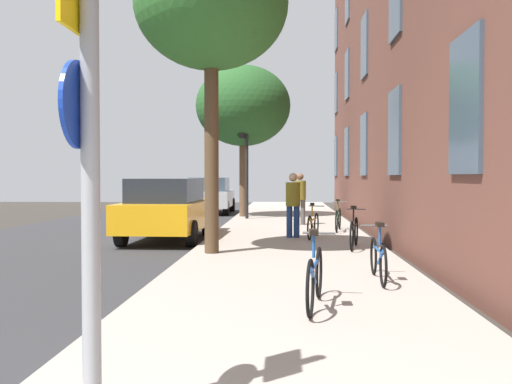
{
  "coord_description": "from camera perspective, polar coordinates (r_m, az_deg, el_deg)",
  "views": [
    {
      "loc": [
        1.01,
        -0.85,
        1.69
      ],
      "look_at": [
        0.32,
        12.14,
        1.33
      ],
      "focal_mm": 39.98,
      "sensor_mm": 36.0,
      "label": 1
    }
  ],
  "objects": [
    {
      "name": "ground_plane",
      "position": [
        16.3,
        -9.09,
        -4.38
      ],
      "size": [
        41.8,
        41.8,
        0.0
      ],
      "primitive_type": "plane",
      "color": "#332D28"
    },
    {
      "name": "road_asphalt",
      "position": [
        16.86,
        -16.1,
        -4.21
      ],
      "size": [
        7.0,
        38.0,
        0.01
      ],
      "primitive_type": "cube",
      "color": "#2D2D30",
      "rests_on": "ground"
    },
    {
      "name": "sidewalk",
      "position": [
        15.93,
        3.35,
        -4.29
      ],
      "size": [
        4.2,
        38.0,
        0.12
      ],
      "primitive_type": "cube",
      "color": "#9E9389",
      "rests_on": "ground"
    },
    {
      "name": "sign_post",
      "position": [
        3.8,
        -16.61,
        6.12
      ],
      "size": [
        0.16,
        0.6,
        3.27
      ],
      "color": "gray",
      "rests_on": "sidewalk"
    },
    {
      "name": "traffic_light",
      "position": [
        21.18,
        -1.19,
        4.41
      ],
      "size": [
        0.43,
        0.24,
        3.83
      ],
      "color": "black",
      "rests_on": "sidewalk"
    },
    {
      "name": "tree_near",
      "position": [
        12.15,
        -4.5,
        18.1
      ],
      "size": [
        3.12,
        3.12,
        6.39
      ],
      "color": "#4C3823",
      "rests_on": "sidewalk"
    },
    {
      "name": "tree_far",
      "position": [
        22.47,
        -1.3,
        8.57
      ],
      "size": [
        3.69,
        3.69,
        5.89
      ],
      "color": "brown",
      "rests_on": "sidewalk"
    },
    {
      "name": "bicycle_0",
      "position": [
        6.91,
        5.91,
        -8.41
      ],
      "size": [
        0.43,
        1.72,
        0.95
      ],
      "color": "black",
      "rests_on": "sidewalk"
    },
    {
      "name": "bicycle_1",
      "position": [
        8.77,
        12.13,
        -6.46
      ],
      "size": [
        0.42,
        1.67,
        0.89
      ],
      "color": "black",
      "rests_on": "sidewalk"
    },
    {
      "name": "bicycle_2",
      "position": [
        12.61,
        9.78,
        -3.92
      ],
      "size": [
        0.51,
        1.67,
        0.93
      ],
      "color": "black",
      "rests_on": "sidewalk"
    },
    {
      "name": "bicycle_3",
      "position": [
        14.56,
        5.74,
        -3.23
      ],
      "size": [
        0.51,
        1.62,
        0.9
      ],
      "color": "black",
      "rests_on": "sidewalk"
    },
    {
      "name": "bicycle_4",
      "position": [
        16.53,
        8.22,
        -2.64
      ],
      "size": [
        0.46,
        1.65,
        0.92
      ],
      "color": "black",
      "rests_on": "sidewalk"
    },
    {
      "name": "pedestrian_0",
      "position": [
        14.57,
        3.73,
        -0.87
      ],
      "size": [
        0.52,
        0.52,
        1.65
      ],
      "color": "navy",
      "rests_on": "sidewalk"
    },
    {
      "name": "pedestrian_1",
      "position": [
        18.47,
        4.44,
        -0.33
      ],
      "size": [
        0.4,
        0.4,
        1.67
      ],
      "color": "#4C4742",
      "rests_on": "sidewalk"
    },
    {
      "name": "car_0",
      "position": [
        15.0,
        -8.87,
        -1.67
      ],
      "size": [
        1.96,
        4.18,
        1.62
      ],
      "color": "orange",
      "rests_on": "road_asphalt"
    },
    {
      "name": "car_1",
      "position": [
        25.81,
        -4.62,
        -0.3
      ],
      "size": [
        1.98,
        4.27,
        1.62
      ],
      "color": "#B7B7BC",
      "rests_on": "road_asphalt"
    }
  ]
}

